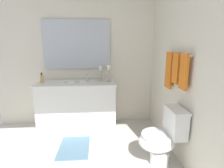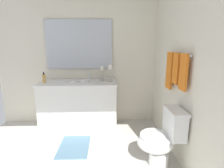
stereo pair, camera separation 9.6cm
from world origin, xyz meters
TOP-DOWN VIEW (x-y plane):
  - floor at (0.00, 0.00)m, footprint 2.49×2.96m
  - wall_back at (0.00, 1.48)m, footprint 2.49×0.04m
  - wall_left at (-1.24, 0.00)m, footprint 0.04×2.96m
  - vanity_cabinet at (-0.92, 0.04)m, footprint 0.58×1.35m
  - sink_basin at (-0.92, 0.04)m, footprint 0.40×0.40m
  - mirror at (-1.20, 0.04)m, footprint 0.02×1.19m
  - candle_holder_tall at (-0.91, 0.59)m, footprint 0.09×0.09m
  - candle_holder_short at (-0.98, 0.45)m, footprint 0.09×0.09m
  - soap_bottle at (-0.89, -0.53)m, footprint 0.06×0.06m
  - toilet at (0.14, 1.20)m, footprint 0.39×0.54m
  - towel_bar at (-0.08, 1.42)m, footprint 0.64×0.02m
  - towel_near_vanity at (-0.29, 1.40)m, footprint 0.18×0.03m
  - towel_center at (-0.08, 1.40)m, footprint 0.15×0.03m
  - towel_near_corner at (0.14, 1.40)m, footprint 0.16×0.03m
  - bath_mat at (-0.29, 0.04)m, footprint 0.60×0.44m

SIDE VIEW (x-z plane):
  - floor at x=0.00m, z-range -0.02..0.00m
  - bath_mat at x=-0.29m, z-range 0.00..0.02m
  - toilet at x=0.14m, z-range -0.01..0.74m
  - vanity_cabinet at x=-0.92m, z-range 0.00..0.87m
  - sink_basin at x=-0.92m, z-range 0.71..0.95m
  - soap_bottle at x=-0.89m, z-range 0.85..1.03m
  - candle_holder_short at x=-0.98m, z-range 0.87..1.14m
  - candle_holder_tall at x=-0.91m, z-range 0.87..1.17m
  - towel_near_vanity at x=-0.29m, z-range 0.90..1.40m
  - towel_near_corner at x=0.14m, z-range 0.98..1.40m
  - towel_center at x=-0.08m, z-range 1.01..1.40m
  - wall_back at x=0.00m, z-range 0.00..2.45m
  - wall_left at x=-1.24m, z-range 0.00..2.45m
  - towel_bar at x=-0.08m, z-range 1.37..1.39m
  - mirror at x=-1.20m, z-range 1.07..1.94m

